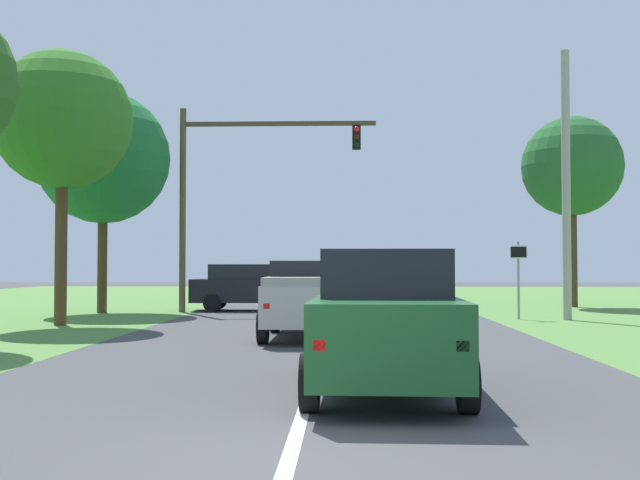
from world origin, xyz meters
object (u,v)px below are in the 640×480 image
at_px(red_suv_near, 385,318).
at_px(utility_pole_right, 566,185).
at_px(pickup_truck_lead, 309,298).
at_px(extra_tree_1, 62,121).
at_px(extra_tree_2, 103,158).
at_px(keep_moving_sign, 519,270).
at_px(oak_tree_right, 572,167).
at_px(traffic_light, 233,178).
at_px(crossing_suv_far, 252,286).

relative_size(red_suv_near, utility_pole_right, 0.56).
height_order(pickup_truck_lead, extra_tree_1, extra_tree_1).
distance_m(extra_tree_1, extra_tree_2, 5.92).
bearing_deg(keep_moving_sign, oak_tree_right, 62.18).
bearing_deg(traffic_light, keep_moving_sign, -18.55).
distance_m(crossing_suv_far, extra_tree_2, 7.48).
relative_size(keep_moving_sign, oak_tree_right, 0.32).
bearing_deg(crossing_suv_far, keep_moving_sign, -25.64).
height_order(red_suv_near, keep_moving_sign, keep_moving_sign).
height_order(keep_moving_sign, extra_tree_1, extra_tree_1).
distance_m(red_suv_near, keep_moving_sign, 15.57).
xyz_separation_m(oak_tree_right, extra_tree_2, (-18.83, -4.68, -0.18)).
bearing_deg(extra_tree_1, pickup_truck_lead, -26.06).
height_order(red_suv_near, utility_pole_right, utility_pole_right).
bearing_deg(red_suv_near, utility_pole_right, 65.19).
bearing_deg(crossing_suv_far, oak_tree_right, 12.57).
height_order(crossing_suv_far, utility_pole_right, utility_pole_right).
height_order(traffic_light, crossing_suv_far, traffic_light).
xyz_separation_m(extra_tree_1, extra_tree_2, (-0.64, 5.88, -0.31)).
height_order(pickup_truck_lead, traffic_light, traffic_light).
height_order(keep_moving_sign, crossing_suv_far, keep_moving_sign).
bearing_deg(utility_pole_right, crossing_suv_far, 156.10).
relative_size(red_suv_near, crossing_suv_far, 1.03).
bearing_deg(utility_pole_right, red_suv_near, -114.81).
xyz_separation_m(traffic_light, extra_tree_1, (-4.20, -6.40, 1.00)).
height_order(utility_pole_right, extra_tree_2, utility_pole_right).
xyz_separation_m(red_suv_near, extra_tree_2, (-9.72, 17.53, 4.78)).
distance_m(red_suv_near, extra_tree_2, 20.60).
bearing_deg(pickup_truck_lead, traffic_light, 108.56).
xyz_separation_m(traffic_light, keep_moving_sign, (10.02, -3.36, -3.48)).
distance_m(pickup_truck_lead, crossing_suv_far, 11.62).
height_order(keep_moving_sign, extra_tree_2, extra_tree_2).
bearing_deg(keep_moving_sign, pickup_truck_lead, -134.49).
bearing_deg(crossing_suv_far, red_suv_near, -77.38).
xyz_separation_m(red_suv_near, pickup_truck_lead, (-1.49, 7.93, -0.06)).
xyz_separation_m(oak_tree_right, utility_pole_right, (-2.47, -7.84, -1.57)).
relative_size(oak_tree_right, extra_tree_2, 0.98).
xyz_separation_m(traffic_light, utility_pole_right, (11.52, -3.68, -0.70)).
xyz_separation_m(pickup_truck_lead, keep_moving_sign, (6.63, 6.75, 0.66)).
distance_m(red_suv_near, traffic_light, 19.13).
bearing_deg(keep_moving_sign, extra_tree_2, 169.15).
relative_size(traffic_light, extra_tree_2, 0.93).
height_order(utility_pole_right, extra_tree_1, utility_pole_right).
relative_size(red_suv_near, pickup_truck_lead, 1.01).
bearing_deg(extra_tree_1, traffic_light, 56.72).
bearing_deg(extra_tree_2, crossing_suv_far, 17.28).
distance_m(red_suv_near, pickup_truck_lead, 8.07).
relative_size(crossing_suv_far, extra_tree_2, 0.58).
height_order(pickup_truck_lead, oak_tree_right, oak_tree_right).
relative_size(pickup_truck_lead, traffic_light, 0.63).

